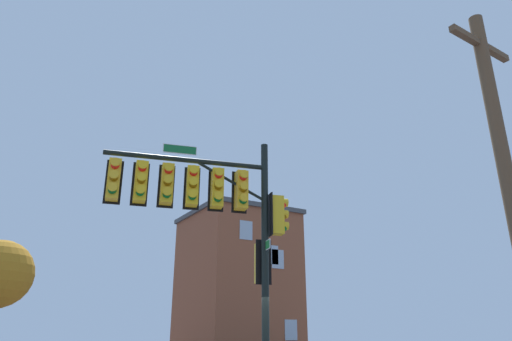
% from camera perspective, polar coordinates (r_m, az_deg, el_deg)
% --- Properties ---
extents(signal_pole_assembly, '(5.05, 1.76, 6.87)m').
position_cam_1_polar(signal_pole_assembly, '(12.63, -5.54, -4.59)').
color(signal_pole_assembly, black).
rests_on(signal_pole_assembly, ground_plane).
extents(utility_pole, '(1.80, 0.25, 7.37)m').
position_cam_1_polar(utility_pole, '(8.86, 28.95, -2.19)').
color(utility_pole, brown).
rests_on(utility_pole, ground_plane).
extents(brick_building, '(6.73, 7.44, 9.72)m').
position_cam_1_polar(brick_building, '(32.16, -2.44, -13.95)').
color(brick_building, brown).
rests_on(brick_building, ground_plane).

